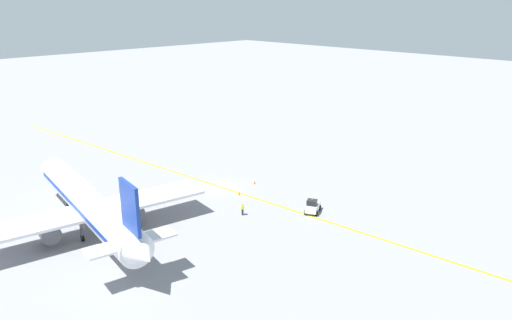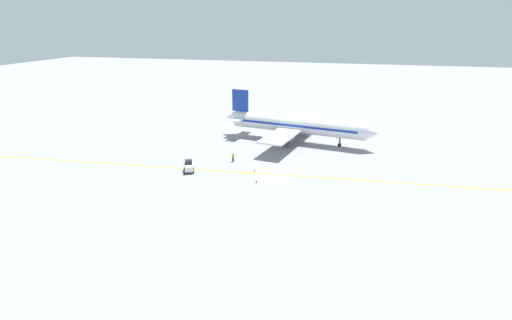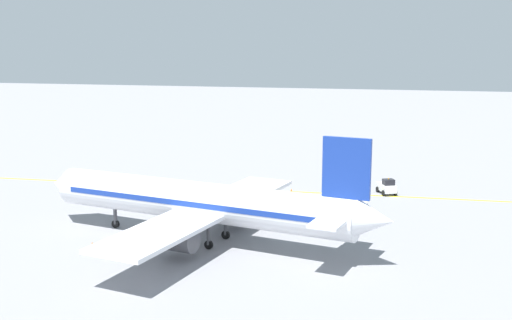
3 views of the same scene
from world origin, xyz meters
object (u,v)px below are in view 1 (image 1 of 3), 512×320
object	(u,v)px
airplane_at_gate	(89,204)
traffic_cone_mid_apron	(239,193)
baggage_tug_white	(313,206)
ground_crew_worker	(243,209)
traffic_cone_near_nose	(254,182)
traffic_cone_by_wingtip	(26,219)

from	to	relation	value
airplane_at_gate	traffic_cone_mid_apron	distance (m)	21.61
baggage_tug_white	ground_crew_worker	size ratio (longest dim) A/B	2.00
traffic_cone_near_nose	traffic_cone_mid_apron	size ratio (longest dim) A/B	1.00
baggage_tug_white	traffic_cone_by_wingtip	size ratio (longest dim) A/B	6.10
traffic_cone_near_nose	traffic_cone_by_wingtip	bearing A→B (deg)	159.83
traffic_cone_by_wingtip	traffic_cone_near_nose	bearing A→B (deg)	-20.17
ground_crew_worker	traffic_cone_by_wingtip	xyz separation A→B (m)	(-20.80, 18.12, -0.63)
traffic_cone_near_nose	traffic_cone_by_wingtip	xyz separation A→B (m)	(-30.08, 11.05, 0.00)
traffic_cone_near_nose	baggage_tug_white	bearing A→B (deg)	-99.43
ground_crew_worker	traffic_cone_near_nose	world-z (taller)	ground_crew_worker
traffic_cone_mid_apron	baggage_tug_white	bearing A→B (deg)	-77.34
traffic_cone_by_wingtip	airplane_at_gate	bearing A→B (deg)	-64.05
airplane_at_gate	baggage_tug_white	xyz separation A→B (m)	(23.57, -15.19, -2.81)
ground_crew_worker	traffic_cone_mid_apron	xyz separation A→B (m)	(4.55, 5.44, -0.63)
baggage_tug_white	traffic_cone_by_wingtip	distance (m)	36.89
ground_crew_worker	airplane_at_gate	bearing A→B (deg)	150.79
traffic_cone_near_nose	traffic_cone_by_wingtip	world-z (taller)	same
ground_crew_worker	traffic_cone_by_wingtip	bearing A→B (deg)	138.94
baggage_tug_white	traffic_cone_by_wingtip	xyz separation A→B (m)	(-27.91, 24.10, -0.63)
airplane_at_gate	traffic_cone_by_wingtip	size ratio (longest dim) A/B	64.44
traffic_cone_near_nose	ground_crew_worker	bearing A→B (deg)	-142.73
ground_crew_worker	traffic_cone_near_nose	bearing A→B (deg)	37.27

